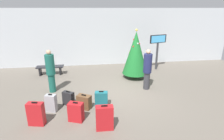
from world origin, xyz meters
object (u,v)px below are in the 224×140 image
object	(u,v)px
waiting_bench	(50,68)
traveller_1	(147,69)
holiday_tree	(136,53)
suitcase_5	(36,114)
traveller_0	(51,70)
suitcase_4	(51,103)
suitcase_0	(84,102)
suitcase_1	(68,98)
suitcase_2	(76,112)
suitcase_3	(101,99)
suitcase_6	(105,118)
flight_info_kiosk	(158,45)

from	to	relation	value
waiting_bench	traveller_1	world-z (taller)	traveller_1
holiday_tree	suitcase_5	world-z (taller)	holiday_tree
traveller_0	waiting_bench	bearing A→B (deg)	101.95
traveller_0	suitcase_4	xyz separation A→B (m)	(0.23, -1.66, -0.66)
suitcase_0	suitcase_1	distance (m)	0.67
waiting_bench	suitcase_5	bearing A→B (deg)	-85.21
traveller_1	suitcase_5	bearing A→B (deg)	-153.36
suitcase_2	traveller_0	bearing A→B (deg)	115.44
waiting_bench	suitcase_4	bearing A→B (deg)	-79.72
holiday_tree	suitcase_3	xyz separation A→B (m)	(-1.97, -2.68, -1.03)
suitcase_1	suitcase_0	bearing A→B (deg)	-30.25
holiday_tree	suitcase_3	world-z (taller)	holiday_tree
suitcase_3	suitcase_6	xyz separation A→B (m)	(-0.02, -1.38, 0.10)
traveller_0	suitcase_0	bearing A→B (deg)	-49.72
waiting_bench	suitcase_5	distance (m)	4.63
holiday_tree	suitcase_3	size ratio (longest dim) A/B	4.16
traveller_1	waiting_bench	bearing A→B (deg)	151.39
suitcase_5	suitcase_6	distance (m)	2.12
suitcase_2	suitcase_4	bearing A→B (deg)	142.05
suitcase_1	suitcase_5	size ratio (longest dim) A/B	0.72
holiday_tree	suitcase_1	xyz separation A→B (m)	(-3.17, -2.43, -1.05)
flight_info_kiosk	traveller_0	world-z (taller)	flight_info_kiosk
suitcase_3	suitcase_5	world-z (taller)	suitcase_5
traveller_1	suitcase_2	xyz separation A→B (m)	(-3.00, -2.06, -0.63)
suitcase_2	suitcase_6	xyz separation A→B (m)	(0.86, -0.56, 0.07)
traveller_0	suitcase_1	distance (m)	1.66
suitcase_3	suitcase_4	world-z (taller)	suitcase_4
waiting_bench	traveller_0	world-z (taller)	traveller_0
suitcase_4	traveller_1	bearing A→B (deg)	19.49
suitcase_4	suitcase_5	world-z (taller)	suitcase_5
suitcase_0	suitcase_6	xyz separation A→B (m)	(0.61, -1.29, 0.13)
suitcase_2	suitcase_3	xyz separation A→B (m)	(0.88, 0.82, -0.03)
traveller_1	suitcase_2	world-z (taller)	traveller_1
traveller_1	suitcase_1	size ratio (longest dim) A/B	3.19
suitcase_2	suitcase_5	world-z (taller)	suitcase_5
traveller_0	traveller_1	xyz separation A→B (m)	(4.12, -0.28, -0.03)
suitcase_4	suitcase_5	xyz separation A→B (m)	(-0.32, -0.73, 0.06)
suitcase_3	suitcase_2	bearing A→B (deg)	-136.92
holiday_tree	suitcase_0	xyz separation A→B (m)	(-2.60, -2.77, -1.06)
flight_info_kiosk	traveller_1	size ratio (longest dim) A/B	1.13
suitcase_4	suitcase_6	distance (m)	2.14
suitcase_4	suitcase_5	distance (m)	0.80
waiting_bench	suitcase_6	xyz separation A→B (m)	(2.45, -5.12, 0.03)
holiday_tree	suitcase_6	bearing A→B (deg)	-116.02
flight_info_kiosk	suitcase_6	distance (m)	6.43
suitcase_4	flight_info_kiosk	bearing A→B (deg)	36.77
traveller_1	suitcase_1	world-z (taller)	traveller_1
suitcase_3	suitcase_5	distance (m)	2.25
suitcase_1	suitcase_4	world-z (taller)	suitcase_4
traveller_0	traveller_1	distance (m)	4.13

